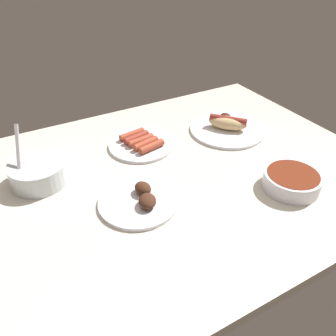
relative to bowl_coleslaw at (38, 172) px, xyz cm
name	(u,v)px	position (x,y,z in cm)	size (l,w,h in cm)	color
ground_plane	(171,177)	(-33.82, 14.07, -4.89)	(120.00, 90.00, 3.00)	silver
bowl_coleslaw	(38,172)	(0.00, 0.00, 0.00)	(15.44, 15.44, 15.79)	silver
plate_grilled_meat	(140,200)	(-20.26, 21.63, -2.42)	(20.55, 20.55, 4.08)	white
bowl_chili	(292,180)	(-58.48, 35.82, -0.84)	(15.17, 15.17, 4.64)	white
plate_hotdog_assembled	(227,126)	(-62.92, 1.93, -1.73)	(25.58, 25.58, 5.61)	white
plate_sausages	(141,143)	(-32.58, -3.35, -2.34)	(20.99, 20.99, 3.27)	white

